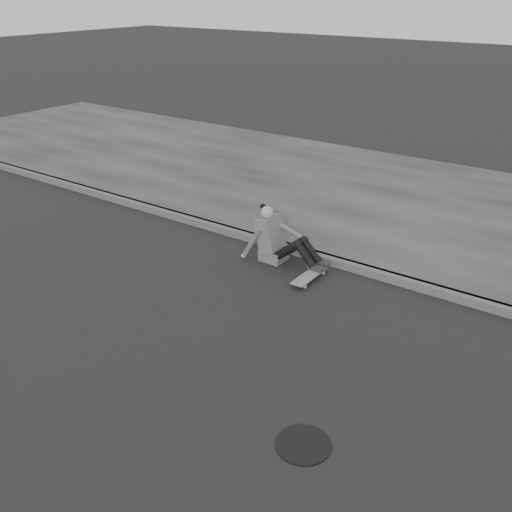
% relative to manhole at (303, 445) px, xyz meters
% --- Properties ---
extents(ground, '(80.00, 80.00, 0.00)m').
position_rel_manhole_xyz_m(ground, '(-2.81, 0.94, -0.01)').
color(ground, black).
rests_on(ground, ground).
extents(curb, '(24.00, 0.16, 0.12)m').
position_rel_manhole_xyz_m(curb, '(-2.81, 3.52, 0.05)').
color(curb, '#4B4B4B').
rests_on(curb, ground).
extents(sidewalk, '(24.00, 6.00, 0.12)m').
position_rel_manhole_xyz_m(sidewalk, '(-2.81, 6.54, 0.05)').
color(sidewalk, '#333333').
rests_on(sidewalk, ground).
extents(manhole, '(0.53, 0.53, 0.01)m').
position_rel_manhole_xyz_m(manhole, '(0.00, 0.00, 0.00)').
color(manhole, black).
rests_on(manhole, ground).
extents(skateboard, '(0.20, 0.78, 0.09)m').
position_rel_manhole_xyz_m(skateboard, '(-1.62, 2.88, 0.07)').
color(skateboard, '#A1A19C').
rests_on(skateboard, ground).
extents(seated_woman, '(1.38, 0.46, 0.88)m').
position_rel_manhole_xyz_m(seated_woman, '(-2.35, 3.13, 0.35)').
color(seated_woman, '#535355').
rests_on(seated_woman, ground).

